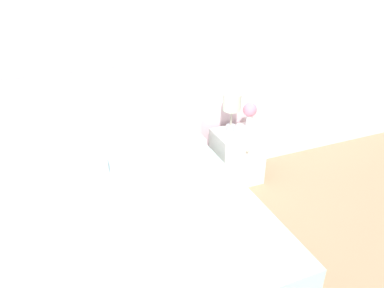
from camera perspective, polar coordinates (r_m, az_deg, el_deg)
The scene contains 6 objects.
ground_plane at distance 3.86m, azimuth -12.19°, elevation -7.82°, with size 12.00×12.00×0.00m, color tan.
wall_back at distance 3.35m, azimuth -14.68°, elevation 11.24°, with size 8.00×0.06×2.60m.
bed at distance 2.96m, azimuth -9.11°, elevation -12.77°, with size 1.90×1.98×1.29m.
nightstand at distance 3.90m, azimuth 6.86°, elevation -1.90°, with size 0.48×0.39×0.57m.
table_lamp at distance 3.68m, azimuth 6.09°, elevation 6.02°, with size 0.18×0.18×0.39m.
flower_vase at distance 3.80m, azimuth 8.82°, elevation 4.82°, with size 0.14×0.14×0.27m.
Camera 1 is at (-0.43, -3.13, 2.22)m, focal length 35.00 mm.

